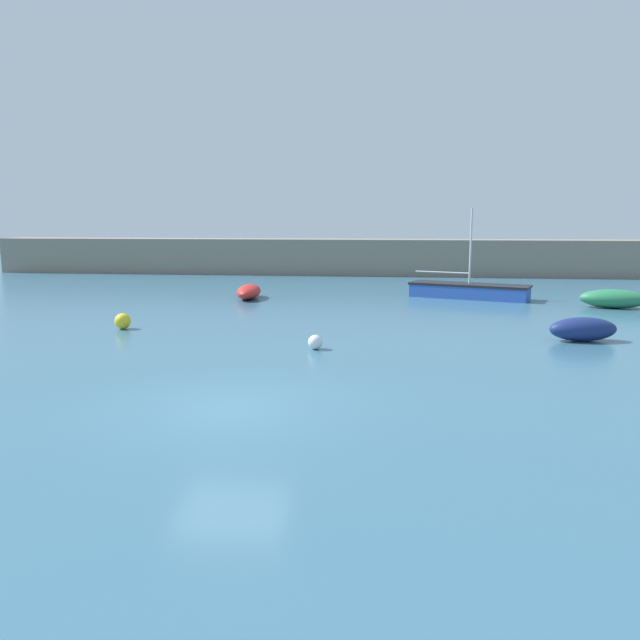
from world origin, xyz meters
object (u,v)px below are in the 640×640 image
open_tender_yellow (614,299)px  rowboat_blue_near (249,292)px  sailboat_twin_hulled (469,291)px  fishing_dinghy_green (583,329)px  mooring_buoy_yellow (123,321)px  mooring_buoy_white (315,342)px

open_tender_yellow → rowboat_blue_near: bearing=-172.9°
open_tender_yellow → rowboat_blue_near: 17.41m
sailboat_twin_hulled → fishing_dinghy_green: (2.44, -11.16, 0.01)m
mooring_buoy_yellow → sailboat_twin_hulled: bearing=37.8°
fishing_dinghy_green → mooring_buoy_white: fishing_dinghy_green is taller
sailboat_twin_hulled → mooring_buoy_yellow: sailboat_twin_hulled is taller
rowboat_blue_near → mooring_buoy_white: size_ratio=6.61×
sailboat_twin_hulled → rowboat_blue_near: sailboat_twin_hulled is taller
sailboat_twin_hulled → mooring_buoy_yellow: (-13.85, -10.75, -0.10)m
sailboat_twin_hulled → rowboat_blue_near: size_ratio=2.05×
open_tender_yellow → mooring_buoy_white: (-12.45, -10.61, -0.20)m
open_tender_yellow → mooring_buoy_white: bearing=-127.9°
sailboat_twin_hulled → mooring_buoy_yellow: 17.53m
fishing_dinghy_green → mooring_buoy_white: 9.06m
mooring_buoy_white → fishing_dinghy_green: bearing=15.1°
sailboat_twin_hulled → mooring_buoy_white: size_ratio=13.53×
sailboat_twin_hulled → open_tender_yellow: bearing=-5.1°
fishing_dinghy_green → rowboat_blue_near: bearing=-43.9°
fishing_dinghy_green → mooring_buoy_yellow: bearing=-10.1°
mooring_buoy_yellow → rowboat_blue_near: bearing=74.0°
mooring_buoy_white → rowboat_blue_near: bearing=112.3°
sailboat_twin_hulled → mooring_buoy_white: 14.92m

